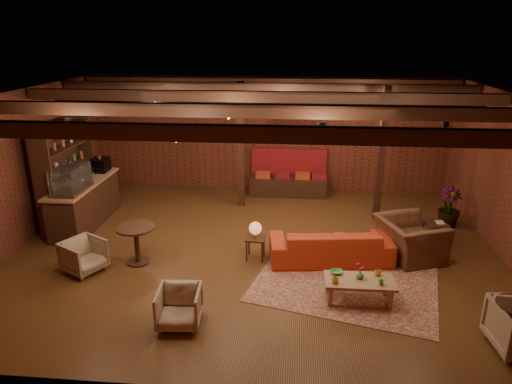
# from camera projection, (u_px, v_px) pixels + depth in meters

# --- Properties ---
(floor) EXTENTS (10.00, 10.00, 0.00)m
(floor) POSITION_uv_depth(u_px,v_px,m) (255.00, 250.00, 9.59)
(floor) COLOR #3A1D0E
(floor) RESTS_ON ground
(ceiling) EXTENTS (10.00, 8.00, 0.02)m
(ceiling) POSITION_uv_depth(u_px,v_px,m) (255.00, 96.00, 8.53)
(ceiling) COLOR black
(ceiling) RESTS_ON wall_back
(wall_back) EXTENTS (10.00, 0.02, 3.20)m
(wall_back) POSITION_uv_depth(u_px,v_px,m) (268.00, 135.00, 12.82)
(wall_back) COLOR brown
(wall_back) RESTS_ON ground
(wall_front) EXTENTS (10.00, 0.02, 3.20)m
(wall_front) POSITION_uv_depth(u_px,v_px,m) (222.00, 280.00, 5.30)
(wall_front) COLOR brown
(wall_front) RESTS_ON ground
(wall_left) EXTENTS (0.02, 8.00, 3.20)m
(wall_left) POSITION_uv_depth(u_px,v_px,m) (16.00, 171.00, 9.49)
(wall_left) COLOR brown
(wall_left) RESTS_ON ground
(ceiling_beams) EXTENTS (9.80, 6.40, 0.22)m
(ceiling_beams) POSITION_uv_depth(u_px,v_px,m) (255.00, 102.00, 8.57)
(ceiling_beams) COLOR black
(ceiling_beams) RESTS_ON ceiling
(ceiling_pipe) EXTENTS (9.60, 0.12, 0.12)m
(ceiling_pipe) POSITION_uv_depth(u_px,v_px,m) (261.00, 102.00, 10.15)
(ceiling_pipe) COLOR black
(ceiling_pipe) RESTS_ON ceiling
(post_left) EXTENTS (0.16, 0.16, 3.20)m
(post_left) POSITION_uv_depth(u_px,v_px,m) (241.00, 146.00, 11.55)
(post_left) COLOR black
(post_left) RESTS_ON ground
(post_right) EXTENTS (0.16, 0.16, 3.20)m
(post_right) POSITION_uv_depth(u_px,v_px,m) (381.00, 155.00, 10.69)
(post_right) COLOR black
(post_right) RESTS_ON ground
(service_counter) EXTENTS (0.80, 2.50, 1.60)m
(service_counter) POSITION_uv_depth(u_px,v_px,m) (84.00, 192.00, 10.62)
(service_counter) COLOR black
(service_counter) RESTS_ON ground
(plant_counter) EXTENTS (0.35, 0.39, 0.30)m
(plant_counter) POSITION_uv_depth(u_px,v_px,m) (90.00, 173.00, 10.66)
(plant_counter) COLOR #337F33
(plant_counter) RESTS_ON service_counter
(shelving_hutch) EXTENTS (0.52, 2.00, 2.40)m
(shelving_hutch) POSITION_uv_depth(u_px,v_px,m) (67.00, 174.00, 10.61)
(shelving_hutch) COLOR black
(shelving_hutch) RESTS_ON ground
(banquette) EXTENTS (2.10, 0.70, 1.00)m
(banquette) POSITION_uv_depth(u_px,v_px,m) (288.00, 177.00, 12.71)
(banquette) COLOR maroon
(banquette) RESTS_ON ground
(service_sign) EXTENTS (0.86, 0.06, 0.30)m
(service_sign) POSITION_uv_depth(u_px,v_px,m) (289.00, 114.00, 11.67)
(service_sign) COLOR #FC4B19
(service_sign) RESTS_ON ceiling
(ceiling_spotlights) EXTENTS (6.40, 4.40, 0.28)m
(ceiling_spotlights) POSITION_uv_depth(u_px,v_px,m) (255.00, 114.00, 8.64)
(ceiling_spotlights) COLOR black
(ceiling_spotlights) RESTS_ON ceiling
(rug) EXTENTS (3.69, 3.15, 0.01)m
(rug) POSITION_uv_depth(u_px,v_px,m) (345.00, 283.00, 8.31)
(rug) COLOR maroon
(rug) RESTS_ON floor
(sofa) EXTENTS (2.48, 1.22, 0.70)m
(sofa) POSITION_uv_depth(u_px,v_px,m) (331.00, 245.00, 9.04)
(sofa) COLOR #B33318
(sofa) RESTS_ON floor
(coffee_table) EXTENTS (1.17, 0.59, 0.65)m
(coffee_table) POSITION_uv_depth(u_px,v_px,m) (359.00, 282.00, 7.67)
(coffee_table) COLOR #9B6F48
(coffee_table) RESTS_ON floor
(side_table_lamp) EXTENTS (0.40, 0.40, 0.80)m
(side_table_lamp) POSITION_uv_depth(u_px,v_px,m) (255.00, 231.00, 9.02)
(side_table_lamp) COLOR black
(side_table_lamp) RESTS_ON floor
(round_table_left) EXTENTS (0.74, 0.74, 0.77)m
(round_table_left) POSITION_uv_depth(u_px,v_px,m) (136.00, 239.00, 8.89)
(round_table_left) COLOR black
(round_table_left) RESTS_ON floor
(armchair_a) EXTENTS (0.88, 0.90, 0.70)m
(armchair_a) POSITION_uv_depth(u_px,v_px,m) (84.00, 254.00, 8.64)
(armchair_a) COLOR beige
(armchair_a) RESTS_ON floor
(armchair_b) EXTENTS (0.70, 0.66, 0.68)m
(armchair_b) POSITION_uv_depth(u_px,v_px,m) (179.00, 305.00, 7.05)
(armchair_b) COLOR beige
(armchair_b) RESTS_ON floor
(armchair_right) EXTENTS (1.18, 1.44, 1.08)m
(armchair_right) POSITION_uv_depth(u_px,v_px,m) (410.00, 233.00, 9.10)
(armchair_right) COLOR brown
(armchair_right) RESTS_ON floor
(side_table_book) EXTENTS (0.53, 0.53, 0.51)m
(side_table_book) POSITION_uv_depth(u_px,v_px,m) (436.00, 224.00, 9.71)
(side_table_book) COLOR black
(side_table_book) RESTS_ON floor
(plant_tall) EXTENTS (1.86, 1.86, 2.79)m
(plant_tall) POSITION_uv_depth(u_px,v_px,m) (455.00, 169.00, 10.32)
(plant_tall) COLOR #4C7F4C
(plant_tall) RESTS_ON floor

